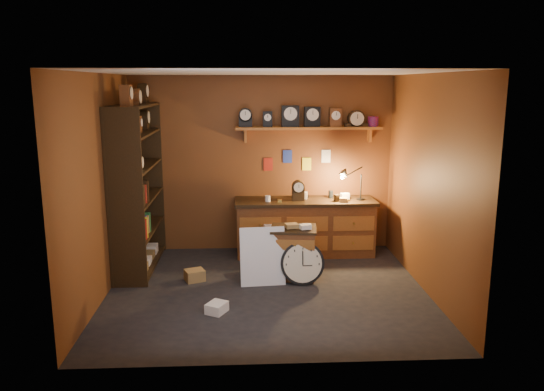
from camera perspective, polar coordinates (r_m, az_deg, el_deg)
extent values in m
plane|color=black|center=(6.83, -0.55, -10.18)|extent=(4.00, 4.00, 0.00)
cube|color=brown|center=(8.22, -1.08, 3.38)|extent=(4.00, 0.02, 2.70)
cube|color=brown|center=(4.70, 0.32, -3.17)|extent=(4.00, 0.02, 2.70)
cube|color=brown|center=(6.68, -18.00, 0.79)|extent=(0.02, 3.60, 2.70)
cube|color=brown|center=(6.83, 16.45, 1.12)|extent=(0.02, 3.60, 2.70)
cube|color=beige|center=(6.33, -0.60, 13.08)|extent=(4.00, 3.60, 0.02)
cube|color=#9B5B22|center=(8.06, 3.96, 7.26)|extent=(2.20, 0.30, 0.04)
cube|color=#9B5B22|center=(8.08, -2.86, 6.44)|extent=(0.04, 0.16, 0.20)
cube|color=#9B5B22|center=(8.30, 10.45, 6.40)|extent=(0.04, 0.16, 0.20)
cylinder|color=#B21419|center=(8.23, 10.82, 7.84)|extent=(0.16, 0.16, 0.15)
cube|color=maroon|center=(8.22, -0.03, 3.38)|extent=(0.14, 0.01, 0.20)
cube|color=navy|center=(8.22, 2.06, 4.22)|extent=(0.14, 0.01, 0.20)
cube|color=yellow|center=(8.27, 4.13, 3.40)|extent=(0.14, 0.01, 0.20)
cube|color=silver|center=(8.29, 6.21, 4.22)|extent=(0.14, 0.01, 0.20)
cube|color=black|center=(7.64, -15.89, 0.74)|extent=(0.03, 1.60, 2.30)
cube|color=black|center=(6.85, -15.48, -0.50)|extent=(0.45, 0.03, 2.30)
cube|color=black|center=(8.35, -13.21, 1.80)|extent=(0.45, 0.03, 2.30)
cube|color=black|center=(7.87, -13.82, -7.11)|extent=(0.43, 1.54, 0.03)
cube|color=black|center=(7.73, -14.01, -3.60)|extent=(0.43, 1.54, 0.03)
cube|color=black|center=(7.62, -14.18, -0.34)|extent=(0.43, 1.54, 0.03)
cube|color=black|center=(7.54, -14.35, 3.00)|extent=(0.43, 1.54, 0.03)
cube|color=black|center=(7.49, -14.53, 6.40)|extent=(0.43, 1.54, 0.03)
cube|color=black|center=(7.46, -14.68, 9.31)|extent=(0.43, 1.54, 0.03)
cube|color=brown|center=(8.15, 3.56, -3.54)|extent=(2.07, 0.60, 0.80)
cube|color=black|center=(8.05, 3.60, -0.63)|extent=(2.13, 0.66, 0.05)
cube|color=#9B5B22|center=(7.86, 3.81, -4.14)|extent=(1.99, 0.02, 0.52)
cylinder|color=black|center=(8.13, 9.50, -0.39)|extent=(0.12, 0.12, 0.02)
cylinder|color=black|center=(8.09, 9.55, 0.92)|extent=(0.02, 0.02, 0.38)
cylinder|color=black|center=(8.00, 8.81, 2.56)|extent=(0.27, 0.09, 0.14)
cone|color=black|center=(7.95, 7.85, 2.24)|extent=(0.18, 0.14, 0.18)
cube|color=brown|center=(7.20, 2.31, -6.23)|extent=(0.62, 0.53, 0.66)
cube|color=black|center=(7.10, 2.34, -3.59)|extent=(0.66, 0.58, 0.03)
cube|color=#9B5B22|center=(6.97, 2.49, -6.85)|extent=(0.50, 0.07, 0.56)
cylinder|color=black|center=(6.97, 3.28, -7.28)|extent=(0.57, 0.18, 0.57)
cylinder|color=beige|center=(6.94, 3.31, -7.32)|extent=(0.50, 0.11, 0.49)
cube|color=black|center=(6.91, 3.33, -6.73)|extent=(0.01, 0.04, 0.18)
cube|color=black|center=(6.95, 3.84, -7.54)|extent=(0.13, 0.01, 0.01)
cube|color=silver|center=(7.05, -1.00, -9.48)|extent=(0.60, 0.21, 0.77)
cube|color=silver|center=(8.07, 0.63, -4.57)|extent=(0.64, 0.64, 0.56)
cube|color=black|center=(7.81, 0.76, -5.15)|extent=(0.45, 0.12, 0.45)
cube|color=olive|center=(7.20, -8.31, -8.49)|extent=(0.30, 0.28, 0.15)
cube|color=white|center=(6.24, -5.96, -11.91)|extent=(0.28, 0.30, 0.12)
cube|color=olive|center=(7.42, -1.86, -7.55)|extent=(0.32, 0.29, 0.20)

